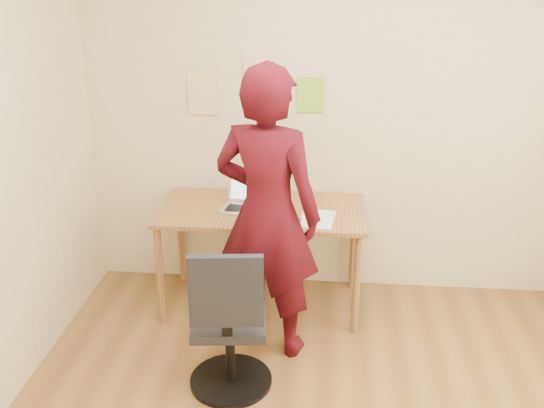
# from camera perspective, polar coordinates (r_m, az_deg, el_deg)

# --- Properties ---
(room) EXTENTS (3.58, 3.58, 2.78)m
(room) POSITION_cam_1_polar(r_m,az_deg,el_deg) (2.58, 5.85, 0.13)
(room) COLOR brown
(room) RESTS_ON ground
(desk) EXTENTS (1.40, 0.70, 0.74)m
(desk) POSITION_cam_1_polar(r_m,az_deg,el_deg) (4.15, -0.98, -1.55)
(desk) COLOR #9C6635
(desk) RESTS_ON ground
(laptop) EXTENTS (0.35, 0.32, 0.23)m
(laptop) POSITION_cam_1_polar(r_m,az_deg,el_deg) (4.11, -2.32, 0.31)
(laptop) COLOR #BABAC2
(laptop) RESTS_ON desk
(paper_sheet) EXTENTS (0.25, 0.34, 0.00)m
(paper_sheet) POSITION_cam_1_polar(r_m,az_deg,el_deg) (3.96, 4.27, -1.39)
(paper_sheet) COLOR white
(paper_sheet) RESTS_ON desk
(phone) EXTENTS (0.08, 0.13, 0.01)m
(phone) POSITION_cam_1_polar(r_m,az_deg,el_deg) (3.90, 2.21, -1.67)
(phone) COLOR black
(phone) RESTS_ON desk
(wall_note_left) EXTENTS (0.21, 0.00, 0.30)m
(wall_note_left) POSITION_cam_1_polar(r_m,az_deg,el_deg) (4.32, -6.55, 10.30)
(wall_note_left) COLOR #DBB883
(wall_note_left) RESTS_ON room
(wall_note_mid) EXTENTS (0.21, 0.00, 0.30)m
(wall_note_mid) POSITION_cam_1_polar(r_m,az_deg,el_deg) (4.23, -1.27, 11.65)
(wall_note_mid) COLOR #DBB883
(wall_note_mid) RESTS_ON room
(wall_note_right) EXTENTS (0.18, 0.00, 0.24)m
(wall_note_right) POSITION_cam_1_polar(r_m,az_deg,el_deg) (4.23, 3.65, 10.21)
(wall_note_right) COLOR #83C02B
(wall_note_right) RESTS_ON room
(office_chair) EXTENTS (0.48, 0.48, 0.93)m
(office_chair) POSITION_cam_1_polar(r_m,az_deg,el_deg) (3.44, -4.08, -11.81)
(office_chair) COLOR black
(office_chair) RESTS_ON ground
(person) EXTENTS (0.76, 0.60, 1.81)m
(person) POSITION_cam_1_polar(r_m,az_deg,el_deg) (3.59, -0.44, -1.00)
(person) COLOR #3D0810
(person) RESTS_ON ground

